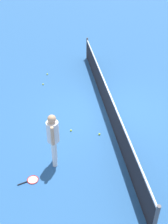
% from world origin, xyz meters
% --- Properties ---
extents(ground_plane, '(40.00, 40.00, 0.00)m').
position_xyz_m(ground_plane, '(0.00, 0.00, 0.00)').
color(ground_plane, '#265693').
extents(court_net, '(10.09, 0.09, 1.07)m').
position_xyz_m(court_net, '(0.00, 0.00, 0.50)').
color(court_net, '#4C4C51').
rests_on(court_net, ground_plane).
extents(player_near_side, '(0.52, 0.36, 1.70)m').
position_xyz_m(player_near_side, '(2.38, -2.04, 1.01)').
color(player_near_side, white).
rests_on(player_near_side, ground_plane).
extents(tennis_racket_near_player, '(0.40, 0.61, 0.03)m').
position_xyz_m(tennis_racket_near_player, '(2.98, -2.71, 0.01)').
color(tennis_racket_near_player, red).
rests_on(tennis_racket_near_player, ground_plane).
extents(tennis_ball_near_player, '(0.07, 0.07, 0.07)m').
position_xyz_m(tennis_ball_near_player, '(-3.36, -2.11, 0.03)').
color(tennis_ball_near_player, '#C6E033').
rests_on(tennis_ball_near_player, ground_plane).
extents(tennis_ball_midcourt, '(0.07, 0.07, 0.07)m').
position_xyz_m(tennis_ball_midcourt, '(1.29, -0.52, 0.03)').
color(tennis_ball_midcourt, '#C6E033').
rests_on(tennis_ball_midcourt, ground_plane).
extents(tennis_ball_baseline, '(0.07, 0.07, 0.07)m').
position_xyz_m(tennis_ball_baseline, '(0.97, -1.43, 0.03)').
color(tennis_ball_baseline, '#C6E033').
rests_on(tennis_ball_baseline, ground_plane).
extents(tennis_ball_stray_left, '(0.07, 0.07, 0.07)m').
position_xyz_m(tennis_ball_stray_left, '(-2.41, -2.31, 0.03)').
color(tennis_ball_stray_left, '#C6E033').
rests_on(tennis_ball_stray_left, ground_plane).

